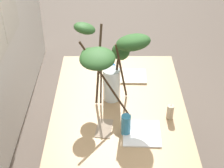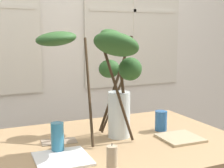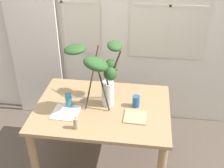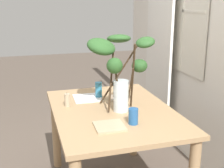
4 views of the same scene
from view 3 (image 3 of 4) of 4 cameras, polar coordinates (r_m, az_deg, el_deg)
The scene contains 11 objects.
ground at distance 3.22m, azimuth -1.71°, elevation -15.80°, with size 14.00×14.00×0.00m, color brown.
back_wall_with_windows at distance 3.31m, azimuth 0.71°, elevation 15.00°, with size 4.16×0.14×2.85m.
curtain_sheer_side at distance 3.47m, azimuth -16.07°, elevation 11.26°, with size 0.62×0.03×2.47m, color white.
dining_table at distance 2.79m, azimuth -1.92°, elevation -6.83°, with size 1.28×0.93×0.77m.
vase_with_branches at distance 2.55m, azimuth -2.45°, elevation 2.91°, with size 0.57×0.56×0.60m.
drinking_glass_blue_left at distance 2.70m, azimuth -8.78°, elevation -3.31°, with size 0.06×0.06×0.14m, color teal.
drinking_glass_blue_right at distance 2.69m, azimuth 4.89°, elevation -3.50°, with size 0.07×0.07×0.11m, color #235693.
plate_square_left at distance 2.66m, azimuth -9.38°, elevation -5.70°, with size 0.24×0.24×0.01m, color white.
plate_square_right at distance 2.58m, azimuth 4.76°, elevation -6.66°, with size 0.20×0.20×0.01m, color tan.
napkin_folded at distance 2.84m, azimuth -7.07°, elevation -2.96°, with size 0.18×0.10×0.00m, color gray.
pillar_candle at distance 2.45m, azimuth -7.30°, elevation -7.91°, with size 0.05×0.05×0.12m.
Camera 3 is at (0.38, -2.15, 2.37)m, focal length 45.12 mm.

